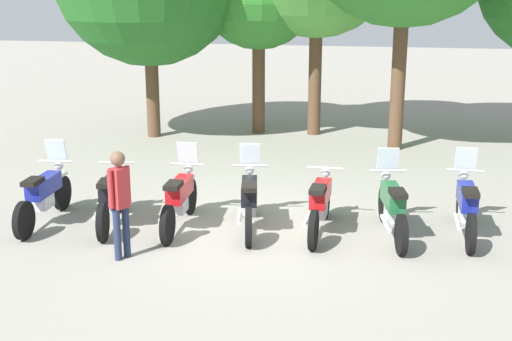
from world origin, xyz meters
name	(u,v)px	position (x,y,z in m)	size (l,w,h in m)	color
ground_plane	(250,229)	(0.00, 0.00, 0.00)	(80.00, 80.00, 0.00)	gray
motorcycle_0	(44,194)	(-3.57, -0.45, 0.52)	(0.62, 2.19, 1.37)	black
motorcycle_1	(111,197)	(-2.38, -0.29, 0.50)	(0.75, 2.15, 0.99)	black
motorcycle_2	(180,198)	(-1.19, -0.15, 0.52)	(0.62, 2.19, 1.37)	black
motorcycle_3	(249,200)	(-0.01, 0.01, 0.52)	(0.71, 2.16, 1.37)	black
motorcycle_4	(320,203)	(1.19, 0.10, 0.50)	(0.62, 2.19, 0.99)	black
motorcycle_5	(392,206)	(2.36, 0.17, 0.52)	(0.69, 2.17, 1.37)	black
motorcycle_6	(466,205)	(3.56, 0.46, 0.52)	(0.62, 2.19, 1.37)	black
person_0	(120,197)	(-1.60, -1.68, 0.98)	(0.30, 0.39, 1.67)	#232D4C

